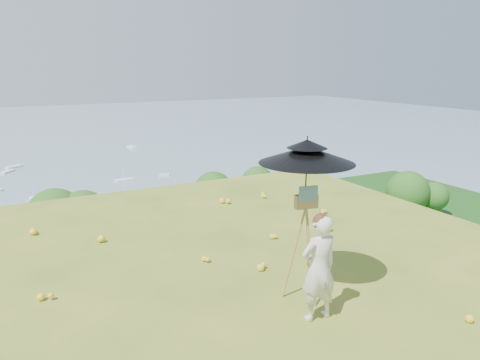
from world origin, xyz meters
TOP-DOWN VIEW (x-y plane):
  - ground at (0.00, 0.00)m, footprint 14.00×14.00m
  - shoreline_tier at (0.00, 75.00)m, footprint 170.00×28.00m
  - bay_water at (0.00, 240.00)m, footprint 700.00×700.00m
  - slope_trees at (0.00, 35.00)m, footprint 110.00×50.00m
  - harbor_town at (0.00, 75.00)m, footprint 110.00×22.00m
  - wildflowers at (0.00, 0.25)m, footprint 10.00×10.50m
  - painter at (1.44, -0.98)m, footprint 0.56×0.37m
  - field_easel at (1.62, -0.39)m, footprint 0.79×0.79m
  - sun_umbrella at (1.62, -0.36)m, footprint 1.50×1.50m
  - painter_cap at (1.44, -0.98)m, footprint 0.23×0.27m

SIDE VIEW (x-z plane):
  - shoreline_tier at x=0.00m, z-range -40.00..-32.00m
  - bay_water at x=0.00m, z-range -34.00..-34.00m
  - harbor_town at x=0.00m, z-range -32.00..-27.00m
  - slope_trees at x=0.00m, z-range -18.00..-12.00m
  - ground at x=0.00m, z-range 0.00..0.00m
  - wildflowers at x=0.00m, z-range 0.00..0.12m
  - painter at x=1.44m, z-range 0.00..1.51m
  - field_easel at x=1.62m, z-range 0.00..1.77m
  - painter_cap at x=1.44m, z-range 1.42..1.52m
  - sun_umbrella at x=1.62m, z-range 1.46..2.47m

